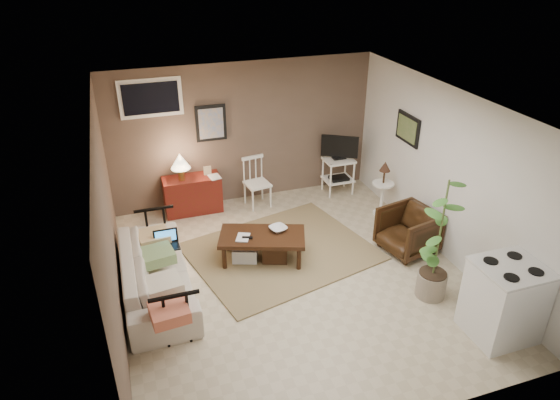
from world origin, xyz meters
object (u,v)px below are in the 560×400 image
object	(u,v)px
tv_stand	(339,163)
side_table	(383,182)
coffee_table	(262,245)
red_console	(191,191)
sofa	(155,266)
spindle_chair	(257,184)
armchair	(408,229)
potted_plant	(440,236)
stove	(504,300)

from	to	relation	value
tv_stand	side_table	size ratio (longest dim) A/B	1.14
coffee_table	red_console	distance (m)	1.90
red_console	sofa	bearing A→B (deg)	-111.65
spindle_chair	armchair	bearing A→B (deg)	-50.80
red_console	tv_stand	world-z (taller)	same
sofa	potted_plant	xyz separation A→B (m)	(3.34, -1.18, 0.48)
coffee_table	stove	world-z (taller)	stove
red_console	stove	size ratio (longest dim) A/B	1.14
sofa	red_console	xyz separation A→B (m)	(0.81, 2.04, -0.04)
tv_stand	side_table	xyz separation A→B (m)	(0.35, -0.96, 0.01)
sofa	tv_stand	size ratio (longest dim) A/B	1.94
red_console	tv_stand	xyz separation A→B (m)	(2.62, -0.13, 0.20)
coffee_table	sofa	xyz separation A→B (m)	(-1.50, -0.27, 0.16)
side_table	tv_stand	bearing A→B (deg)	110.26
spindle_chair	potted_plant	xyz separation A→B (m)	(1.43, -3.09, 0.49)
spindle_chair	side_table	world-z (taller)	side_table
stove	potted_plant	bearing A→B (deg)	112.20
spindle_chair	tv_stand	world-z (taller)	tv_stand
armchair	red_console	bearing A→B (deg)	-140.45
potted_plant	tv_stand	bearing A→B (deg)	88.34
spindle_chair	tv_stand	bearing A→B (deg)	-0.04
tv_stand	armchair	size ratio (longest dim) A/B	1.48
potted_plant	sofa	bearing A→B (deg)	160.56
red_console	side_table	distance (m)	3.17
sofa	side_table	xyz separation A→B (m)	(3.78, 0.95, 0.18)
side_table	potted_plant	world-z (taller)	potted_plant
coffee_table	potted_plant	world-z (taller)	potted_plant
red_console	side_table	bearing A→B (deg)	-20.14
sofa	stove	distance (m)	4.20
sofa	spindle_chair	size ratio (longest dim) A/B	2.45
side_table	potted_plant	bearing A→B (deg)	-101.79
coffee_table	armchair	xyz separation A→B (m)	(2.10, -0.43, 0.12)
tv_stand	stove	distance (m)	3.95
tv_stand	side_table	distance (m)	1.02
spindle_chair	red_console	bearing A→B (deg)	173.41
tv_stand	armchair	xyz separation A→B (m)	(0.17, -2.07, -0.21)
red_console	spindle_chair	distance (m)	1.11
side_table	stove	bearing A→B (deg)	-91.88
armchair	stove	xyz separation A→B (m)	(0.09, -1.87, 0.11)
sofa	armchair	world-z (taller)	sofa
coffee_table	stove	size ratio (longest dim) A/B	1.40
potted_plant	stove	size ratio (longest dim) A/B	1.77
armchair	potted_plant	xyz separation A→B (m)	(-0.26, -1.02, 0.53)
tv_stand	potted_plant	size ratio (longest dim) A/B	0.64
spindle_chair	armchair	world-z (taller)	spindle_chair
tv_stand	side_table	bearing A→B (deg)	-69.74
spindle_chair	tv_stand	xyz separation A→B (m)	(1.52, -0.00, 0.17)
tv_stand	armchair	bearing A→B (deg)	-85.25
sofa	spindle_chair	distance (m)	2.70
spindle_chair	tv_stand	size ratio (longest dim) A/B	0.79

